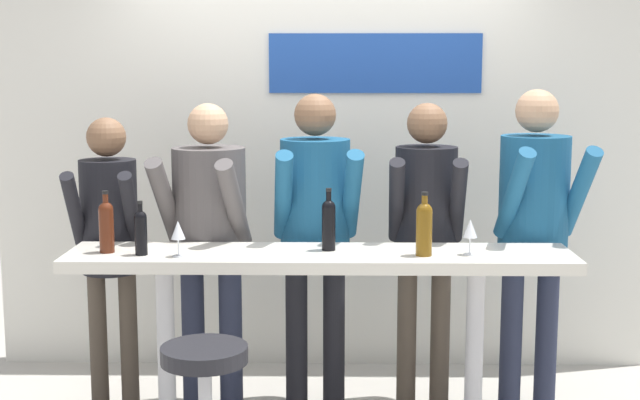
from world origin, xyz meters
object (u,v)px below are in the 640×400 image
object	(u,v)px
wine_bottle_3	(329,222)
wine_glass_1	(470,230)
tasting_table	(320,285)
person_left	(209,224)
person_far_left	(109,229)
wine_bottle_0	(106,224)
wine_glass_0	(178,231)
person_center_left	(315,216)
person_center	(426,220)
wine_bottle_2	(141,230)
person_center_right	(534,214)
wine_bottle_1	(424,226)

from	to	relation	value
wine_bottle_3	wine_glass_1	xyz separation A→B (m)	(0.69, -0.10, -0.02)
wine_glass_1	tasting_table	bearing A→B (deg)	175.78
wine_bottle_3	person_left	bearing A→B (deg)	148.85
person_far_left	wine_bottle_0	xyz separation A→B (m)	(0.10, -0.44, 0.11)
wine_glass_0	wine_glass_1	xyz separation A→B (m)	(1.42, 0.06, 0.00)
person_far_left	wine_glass_1	bearing A→B (deg)	-17.00
wine_bottle_3	wine_glass_0	world-z (taller)	wine_bottle_3
person_left	wine_bottle_0	size ratio (longest dim) A/B	5.52
wine_glass_1	person_left	bearing A→B (deg)	159.83
person_far_left	wine_bottle_3	bearing A→B (deg)	-20.27
person_far_left	tasting_table	bearing A→B (deg)	-22.86
person_left	tasting_table	bearing A→B (deg)	-24.53
person_center_left	person_center	distance (m)	0.61
person_left	person_center	distance (m)	1.19
person_center_left	wine_bottle_2	distance (m)	1.01
wine_bottle_3	wine_glass_0	xyz separation A→B (m)	(-0.73, -0.16, -0.02)
person_left	wine_glass_1	distance (m)	1.43
person_center	person_far_left	bearing A→B (deg)	-173.31
tasting_table	person_left	world-z (taller)	person_left
person_center_left	wine_glass_0	xyz separation A→B (m)	(-0.65, -0.60, 0.03)
tasting_table	wine_bottle_0	xyz separation A→B (m)	(-1.05, -0.03, 0.31)
person_center_right	wine_bottle_3	distance (m)	1.19
person_center_left	wine_bottle_1	xyz separation A→B (m)	(0.54, -0.56, 0.05)
person_center_right	wine_bottle_0	size ratio (longest dim) A/B	5.77
person_center_left	wine_bottle_1	world-z (taller)	person_center_left
wine_bottle_0	wine_glass_1	xyz separation A→B (m)	(1.79, -0.03, -0.02)
person_center	wine_glass_1	world-z (taller)	person_center
person_far_left	wine_bottle_2	distance (m)	0.58
person_far_left	person_center_left	xyz separation A→B (m)	(1.12, 0.07, 0.06)
tasting_table	wine_bottle_2	bearing A→B (deg)	-174.64
person_far_left	person_left	distance (m)	0.54
person_center	person_center_right	distance (m)	0.59
wine_bottle_2	wine_bottle_3	xyz separation A→B (m)	(0.91, 0.13, 0.02)
person_left	wine_glass_1	size ratio (longest dim) A/B	9.62
person_center_left	person_far_left	bearing A→B (deg)	177.72
person_center	wine_bottle_2	xyz separation A→B (m)	(-1.44, -0.59, 0.05)
person_left	wine_bottle_0	world-z (taller)	person_left
wine_glass_1	wine_bottle_2	bearing A→B (deg)	-179.02
wine_bottle_0	wine_glass_1	bearing A→B (deg)	-0.88
person_center_left	wine_glass_1	xyz separation A→B (m)	(0.77, -0.54, 0.03)
wine_bottle_2	wine_glass_0	xyz separation A→B (m)	(0.19, -0.04, 0.00)
wine_bottle_1	wine_bottle_3	size ratio (longest dim) A/B	1.00
wine_glass_0	wine_bottle_0	bearing A→B (deg)	166.22
person_left	wine_bottle_1	xyz separation A→B (m)	(1.12, -0.51, 0.09)
person_left	wine_bottle_1	bearing A→B (deg)	-13.35
wine_glass_1	wine_bottle_0	bearing A→B (deg)	179.12
person_center_left	person_center	size ratio (longest dim) A/B	1.03
person_center_left	wine_bottle_2	world-z (taller)	person_center_left
tasting_table	wine_glass_1	distance (m)	0.79
person_center_left	wine_glass_0	distance (m)	0.89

